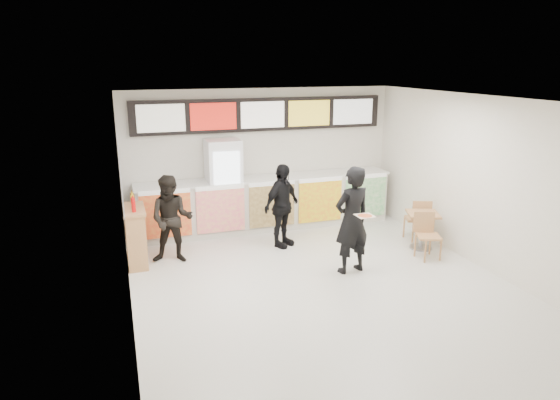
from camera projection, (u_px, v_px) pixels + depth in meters
name	position (u px, v px, depth m)	size (l,w,h in m)	color
floor	(322.00, 285.00, 8.18)	(7.00, 7.00, 0.00)	beige
ceiling	(327.00, 100.00, 7.38)	(7.00, 7.00, 0.00)	white
wall_back	(261.00, 158.00, 10.98)	(6.00, 6.00, 0.00)	silver
wall_left	(124.00, 215.00, 6.87)	(7.00, 7.00, 0.00)	silver
wall_right	(483.00, 183.00, 8.69)	(7.00, 7.00, 0.00)	silver
service_counter	(267.00, 203.00, 10.86)	(5.56, 0.77, 1.14)	silver
menu_board	(262.00, 114.00, 10.64)	(5.50, 0.14, 0.70)	black
drinks_fridge	(224.00, 187.00, 10.47)	(0.70, 0.67, 2.00)	white
mirror_panel	(119.00, 164.00, 9.04)	(0.01, 2.00, 1.50)	#B2B7BF
customer_main	(352.00, 220.00, 8.48)	(0.68, 0.45, 1.87)	black
customer_left	(172.00, 219.00, 8.96)	(0.78, 0.61, 1.62)	black
customer_mid	(282.00, 206.00, 9.72)	(0.97, 0.40, 1.66)	black
pizza_slice	(365.00, 215.00, 8.01)	(0.36, 0.36, 0.02)	beige
cafe_table	(422.00, 224.00, 9.67)	(0.90, 1.52, 0.86)	tan
condiment_ledge	(136.00, 235.00, 8.94)	(0.38, 0.93, 1.24)	tan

